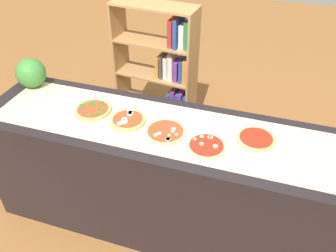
% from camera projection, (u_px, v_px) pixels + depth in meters
% --- Properties ---
extents(ground_plane, '(12.00, 12.00, 0.00)m').
position_uv_depth(ground_plane, '(168.00, 219.00, 2.76)').
color(ground_plane, brown).
extents(counter, '(2.58, 0.68, 0.93)m').
position_uv_depth(counter, '(168.00, 179.00, 2.48)').
color(counter, black).
rests_on(counter, ground_plane).
extents(parchment_paper, '(2.35, 0.53, 0.00)m').
position_uv_depth(parchment_paper, '(168.00, 128.00, 2.20)').
color(parchment_paper, beige).
rests_on(parchment_paper, counter).
extents(pizza_spinach_0, '(0.25, 0.25, 0.03)m').
position_uv_depth(pizza_spinach_0, '(93.00, 110.00, 2.34)').
color(pizza_spinach_0, tan).
rests_on(pizza_spinach_0, parchment_paper).
extents(pizza_mozzarella_1, '(0.24, 0.24, 0.03)m').
position_uv_depth(pizza_mozzarella_1, '(128.00, 120.00, 2.25)').
color(pizza_mozzarella_1, tan).
rests_on(pizza_mozzarella_1, parchment_paper).
extents(pizza_mushroom_2, '(0.25, 0.25, 0.03)m').
position_uv_depth(pizza_mushroom_2, '(165.00, 132.00, 2.15)').
color(pizza_mushroom_2, '#E5C17F').
rests_on(pizza_mushroom_2, parchment_paper).
extents(pizza_mushroom_3, '(0.24, 0.24, 0.02)m').
position_uv_depth(pizza_mushroom_3, '(206.00, 146.00, 2.05)').
color(pizza_mushroom_3, '#E5C17F').
rests_on(pizza_mushroom_3, parchment_paper).
extents(pizza_plain_4, '(0.24, 0.24, 0.02)m').
position_uv_depth(pizza_plain_4, '(256.00, 139.00, 2.10)').
color(pizza_plain_4, tan).
rests_on(pizza_plain_4, parchment_paper).
extents(watermelon, '(0.22, 0.22, 0.22)m').
position_uv_depth(watermelon, '(31.00, 73.00, 2.55)').
color(watermelon, '#387A33').
rests_on(watermelon, counter).
extents(bookshelf, '(0.79, 0.35, 1.34)m').
position_uv_depth(bookshelf, '(166.00, 81.00, 3.28)').
color(bookshelf, '#A87A47').
rests_on(bookshelf, ground_plane).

